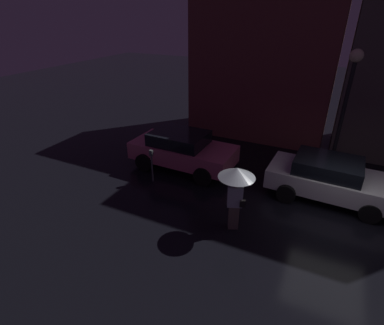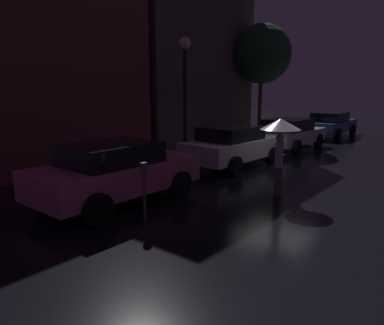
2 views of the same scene
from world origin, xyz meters
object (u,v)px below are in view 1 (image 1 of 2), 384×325
object	(u,v)px
parking_meter	(152,162)
street_lamp_near	(349,88)
parked_car_pink	(182,149)
pedestrian_with_umbrella	(236,181)
parked_car_white	(329,178)

from	to	relation	value
parking_meter	street_lamp_near	size ratio (longest dim) A/B	0.28
parked_car_pink	street_lamp_near	xyz separation A→B (m)	(5.45, 2.38, 2.49)
pedestrian_with_umbrella	parking_meter	xyz separation A→B (m)	(-3.58, 1.25, -0.80)
parked_car_white	pedestrian_with_umbrella	distance (m)	3.84
parked_car_pink	street_lamp_near	distance (m)	6.44
parked_car_white	parking_meter	bearing A→B (deg)	-161.88
parked_car_pink	street_lamp_near	size ratio (longest dim) A/B	0.90
parked_car_white	street_lamp_near	world-z (taller)	street_lamp_near
parked_car_white	pedestrian_with_umbrella	bearing A→B (deg)	-126.21
pedestrian_with_umbrella	street_lamp_near	xyz separation A→B (m)	(2.34, 5.12, 1.70)
parked_car_white	street_lamp_near	distance (m)	3.35
parked_car_pink	pedestrian_with_umbrella	distance (m)	4.22
parked_car_pink	street_lamp_near	world-z (taller)	street_lamp_near
street_lamp_near	parking_meter	bearing A→B (deg)	-146.85
pedestrian_with_umbrella	parked_car_white	bearing A→B (deg)	-151.37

